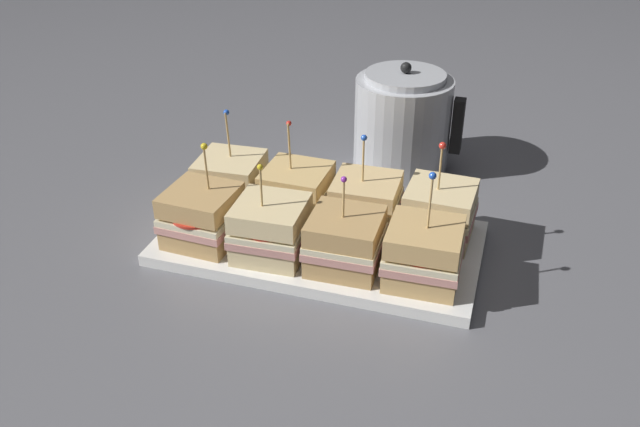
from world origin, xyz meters
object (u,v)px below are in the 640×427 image
Objects in this scene: sandwich_back_center_right at (366,203)px; sandwich_back_center_left at (297,192)px; serving_platter at (320,243)px; sandwich_front_center_right at (345,241)px; sandwich_front_center_left at (271,229)px; sandwich_front_far_left at (202,216)px; sandwich_front_far_right at (424,254)px; kettle_steel at (403,122)px; sandwich_back_far_right at (439,213)px; sandwich_back_far_left at (231,182)px.

sandwich_back_center_left is at bearing 178.55° from sandwich_back_center_right.
sandwich_front_center_right is (0.06, -0.06, 0.05)m from serving_platter.
sandwich_front_far_left is at bearing 177.88° from sandwich_front_center_left.
sandwich_front_center_right is 0.11m from sandwich_front_far_right.
sandwich_front_center_right is 0.38m from kettle_steel.
sandwich_back_center_left is at bearing -114.80° from kettle_steel.
sandwich_front_far_left is at bearing -121.59° from kettle_steel.
sandwich_front_center_left is 0.23m from sandwich_front_far_right.
sandwich_back_far_right is (0.11, 0.00, 0.00)m from sandwich_back_center_right.
sandwich_front_far_left is 0.34m from sandwich_front_far_right.
sandwich_front_far_right is 0.16m from sandwich_back_center_right.
sandwich_back_far_left is (-0.00, 0.11, 0.00)m from sandwich_front_far_left.
sandwich_front_center_left is 0.12m from sandwich_back_center_left.
serving_platter is at bearing -160.90° from sandwich_back_far_right.
sandwich_back_center_left is (0.11, 0.00, -0.00)m from sandwich_back_far_left.
sandwich_front_center_right is at bearing -26.78° from sandwich_back_far_left.
sandwich_back_far_left is 0.23m from sandwich_back_center_right.
kettle_steel is at bearing 79.02° from serving_platter.
sandwich_front_far_right reaches higher than sandwich_back_far_right.
sandwich_front_center_right is at bearing -0.18° from sandwich_front_far_left.
sandwich_back_far_left is at bearing 134.28° from sandwich_front_center_left.
sandwich_front_far_left is at bearing -88.61° from sandwich_back_far_left.
sandwich_back_center_left is 0.81× the size of kettle_steel.
sandwich_front_center_right is (0.23, -0.00, -0.00)m from sandwich_front_far_left.
sandwich_back_center_left is at bearing 46.32° from sandwich_front_far_left.
sandwich_front_center_left is 0.92× the size of sandwich_back_center_left.
sandwich_front_far_left is 1.01× the size of sandwich_back_center_right.
sandwich_front_center_left is at bearing -152.28° from sandwich_back_far_right.
sandwich_back_far_left is at bearing -178.68° from sandwich_back_center_left.
sandwich_back_far_left is at bearing 91.39° from sandwich_front_far_left.
serving_platter is at bearing -134.86° from sandwich_back_center_right.
sandwich_back_center_right reaches higher than serving_platter.
sandwich_back_center_right is at bearing 89.16° from sandwich_front_center_right.
sandwich_back_far_right is at bearing -67.10° from kettle_steel.
kettle_steel reaches higher than serving_platter.
sandwich_back_center_left reaches higher than sandwich_back_center_right.
kettle_steel is at bearing 58.41° from sandwich_front_far_left.
sandwich_front_far_left is 1.11× the size of sandwich_front_center_right.
serving_platter is 3.09× the size of sandwich_back_center_right.
sandwich_back_far_left is at bearing 161.47° from serving_platter.
sandwich_front_center_right is 0.26m from sandwich_back_far_left.
sandwich_front_center_right reaches higher than serving_platter.
sandwich_back_center_right reaches higher than sandwich_front_center_left.
sandwich_front_far_right reaches higher than sandwich_back_far_left.
sandwich_front_far_left is 0.96× the size of sandwich_back_far_left.
kettle_steel is (0.00, 0.26, 0.03)m from sandwich_back_center_right.
sandwich_front_far_right is 0.26m from sandwich_back_center_left.
kettle_steel reaches higher than sandwich_front_far_left.
sandwich_back_center_left is 0.29m from kettle_steel.
sandwich_back_far_right is at bearing 88.09° from sandwich_front_far_right.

